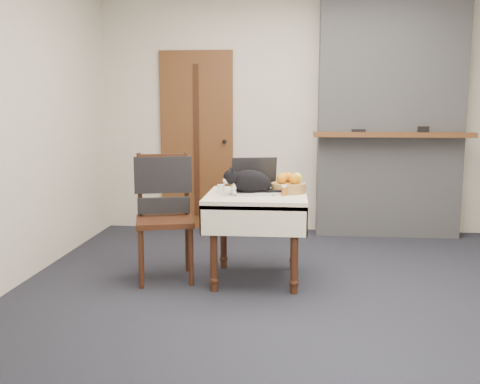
% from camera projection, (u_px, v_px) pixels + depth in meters
% --- Properties ---
extents(ground, '(4.50, 4.50, 0.00)m').
position_uv_depth(ground, '(308.00, 287.00, 4.13)').
color(ground, black).
rests_on(ground, ground).
extents(room_shell, '(4.52, 4.01, 2.61)m').
position_uv_depth(room_shell, '(310.00, 59.00, 4.32)').
color(room_shell, beige).
rests_on(room_shell, ground).
extents(door, '(0.82, 0.10, 2.00)m').
position_uv_depth(door, '(197.00, 141.00, 6.03)').
color(door, brown).
rests_on(door, ground).
extents(chimney, '(1.62, 0.48, 2.60)m').
position_uv_depth(chimney, '(390.00, 115.00, 5.67)').
color(chimney, gray).
rests_on(chimney, ground).
extents(side_table, '(0.78, 0.78, 0.70)m').
position_uv_depth(side_table, '(256.00, 208.00, 4.21)').
color(side_table, '#391E0F').
rests_on(side_table, ground).
extents(laptop, '(0.43, 0.39, 0.27)m').
position_uv_depth(laptop, '(256.00, 184.00, 4.26)').
color(laptop, '#B7B7BC').
rests_on(laptop, side_table).
extents(cat, '(0.47, 0.27, 0.22)m').
position_uv_depth(cat, '(250.00, 182.00, 4.16)').
color(cat, black).
rests_on(cat, side_table).
extents(cream_jar, '(0.06, 0.06, 0.07)m').
position_uv_depth(cream_jar, '(221.00, 189.00, 4.24)').
color(cream_jar, white).
rests_on(cream_jar, side_table).
extents(pill_bottle, '(0.04, 0.04, 0.08)m').
position_uv_depth(pill_bottle, '(284.00, 190.00, 4.09)').
color(pill_bottle, '#B45516').
rests_on(pill_bottle, side_table).
extents(fruit_basket, '(0.28, 0.28, 0.16)m').
position_uv_depth(fruit_basket, '(289.00, 185.00, 4.25)').
color(fruit_basket, '#AD8445').
rests_on(fruit_basket, side_table).
extents(desk_clutter, '(0.10, 0.10, 0.01)m').
position_uv_depth(desk_clutter, '(281.00, 193.00, 4.22)').
color(desk_clutter, black).
rests_on(desk_clutter, side_table).
extents(chair, '(0.55, 0.55, 1.01)m').
position_uv_depth(chair, '(164.00, 199.00, 4.31)').
color(chair, '#391E0F').
rests_on(chair, ground).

